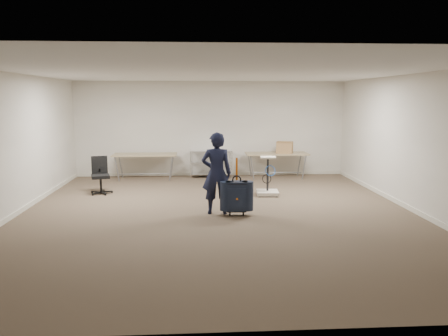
{
  "coord_description": "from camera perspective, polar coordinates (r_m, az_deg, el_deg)",
  "views": [
    {
      "loc": [
        -0.39,
        -8.52,
        2.31
      ],
      "look_at": [
        0.14,
        0.3,
        0.89
      ],
      "focal_mm": 35.0,
      "sensor_mm": 36.0,
      "label": 1
    }
  ],
  "objects": [
    {
      "name": "person",
      "position": [
        8.7,
        -0.98,
        -0.7
      ],
      "size": [
        0.61,
        0.41,
        1.65
      ],
      "primitive_type": "imported",
      "rotation": [
        0.0,
        0.0,
        3.12
      ],
      "color": "black",
      "rests_on": "ground"
    },
    {
      "name": "office_chair",
      "position": [
        11.08,
        -15.81,
        -1.82
      ],
      "size": [
        0.55,
        0.55,
        0.9
      ],
      "color": "black",
      "rests_on": "ground"
    },
    {
      "name": "equipment_cart",
      "position": [
        10.52,
        5.73,
        -2.23
      ],
      "size": [
        0.54,
        0.54,
        0.93
      ],
      "color": "silver",
      "rests_on": "ground"
    },
    {
      "name": "wire_shelf",
      "position": [
        12.87,
        -1.69,
        0.77
      ],
      "size": [
        1.22,
        0.47,
        0.8
      ],
      "color": "white",
      "rests_on": "ground"
    },
    {
      "name": "folding_table_left",
      "position": [
        12.67,
        -10.28,
        1.58
      ],
      "size": [
        1.8,
        0.75,
        0.73
      ],
      "color": "#957D5B",
      "rests_on": "ground"
    },
    {
      "name": "cardboard_box",
      "position": [
        12.77,
        7.93,
        2.68
      ],
      "size": [
        0.53,
        0.47,
        0.33
      ],
      "primitive_type": "cube",
      "rotation": [
        0.0,
        0.0,
        -0.34
      ],
      "color": "#996847",
      "rests_on": "folding_table_right"
    },
    {
      "name": "ground",
      "position": [
        8.84,
        -0.82,
        -6.02
      ],
      "size": [
        9.0,
        9.0,
        0.0
      ],
      "primitive_type": "plane",
      "color": "#46372B",
      "rests_on": "ground"
    },
    {
      "name": "folding_table_right",
      "position": [
        12.79,
        6.89,
        1.72
      ],
      "size": [
        1.8,
        0.75,
        0.73
      ],
      "color": "#957D5B",
      "rests_on": "ground"
    },
    {
      "name": "suitcase",
      "position": [
        8.63,
        1.66,
        -3.7
      ],
      "size": [
        0.43,
        0.26,
        1.16
      ],
      "color": "black",
      "rests_on": "ground"
    },
    {
      "name": "room_shell",
      "position": [
        10.17,
        -1.18,
        -3.72
      ],
      "size": [
        8.0,
        9.0,
        9.0
      ],
      "color": "beige",
      "rests_on": "ground"
    }
  ]
}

